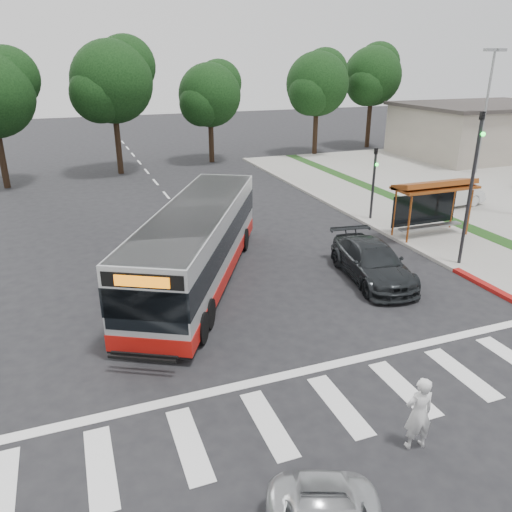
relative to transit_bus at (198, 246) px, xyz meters
name	(u,v)px	position (x,y,z in m)	size (l,w,h in m)	color
ground	(268,318)	(1.45, -3.85, -1.54)	(140.00, 140.00, 0.00)	black
sidewalk_east	(397,219)	(12.45, 4.15, -1.48)	(4.00, 40.00, 0.12)	gray
curb_east	(366,223)	(10.45, 4.15, -1.47)	(0.30, 40.00, 0.15)	#9E9991
curb_east_red	(512,299)	(10.45, -5.85, -1.47)	(0.32, 6.00, 0.15)	maroon
commercial_building	(483,132)	(31.45, 18.15, 0.66)	(14.00, 10.00, 4.40)	#A49A8A
building_roof_cap	(487,105)	(31.45, 18.15, 3.01)	(14.60, 10.60, 0.30)	#383330
crosswalk_ladder	(339,405)	(1.45, -8.85, -1.54)	(18.00, 2.60, 0.01)	silver
bus_shelter	(433,191)	(12.25, 1.25, 0.81)	(4.20, 1.60, 2.86)	brown
traffic_signal_ne_tall	(473,178)	(11.05, -2.36, 2.34)	(0.18, 0.37, 6.50)	black
traffic_signal_ne_short	(374,176)	(11.05, 4.64, 0.94)	(0.18, 0.37, 4.00)	black
lot_light_mid	(488,95)	(25.45, 12.15, 4.37)	(1.90, 0.35, 9.01)	gray
tree_ne_a	(318,83)	(17.52, 24.21, 4.85)	(6.16, 5.74, 9.30)	black
tree_ne_b	(373,75)	(24.52, 26.21, 5.38)	(6.16, 5.74, 10.02)	black
tree_north_a	(113,80)	(-0.47, 22.22, 5.38)	(6.60, 6.15, 10.17)	black
tree_north_b	(210,94)	(7.52, 24.21, 4.12)	(5.72, 5.33, 8.43)	black
transit_bus	(198,246)	(0.00, 0.00, 0.00)	(2.59, 11.94, 3.08)	#A6A9AB
pedestrian	(419,413)	(2.35, -10.76, -0.61)	(0.68, 0.45, 1.87)	silver
dark_sedan	(372,262)	(6.65, -2.24, -0.79)	(2.11, 5.20, 1.51)	black
parked_car_1	(451,195)	(16.95, 5.12, -0.74)	(1.49, 4.28, 1.41)	silver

